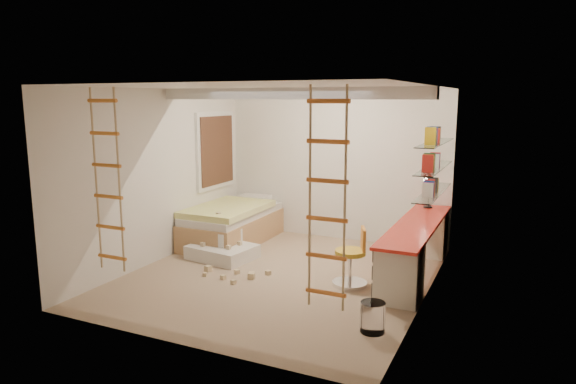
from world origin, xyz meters
The scene contains 15 objects.
floor centered at (0.00, 0.00, 0.00)m, with size 4.50×4.50×0.00m, color #9F8166.
ceiling_beam centered at (0.00, 0.30, 2.52)m, with size 4.00×0.18×0.16m, color white.
window_frame centered at (-1.97, 1.50, 1.55)m, with size 0.06×1.15×1.35m, color white.
window_blind centered at (-1.93, 1.50, 1.55)m, with size 0.02×1.00×1.20m, color #4C2D1E.
rope_ladder_left centered at (-1.35, -1.75, 1.52)m, with size 0.41×0.04×2.13m, color #C17420, non-canonical shape.
rope_ladder_right centered at (1.35, -1.75, 1.52)m, with size 0.41×0.04×2.13m, color orange, non-canonical shape.
waste_bin centered at (1.66, -1.16, 0.17)m, with size 0.27×0.27×0.33m, color white.
desk centered at (1.72, 0.86, 0.40)m, with size 0.56×2.80×0.75m.
shelves centered at (1.87, 1.13, 1.50)m, with size 0.25×1.80×0.71m.
bed centered at (-1.48, 1.23, 0.33)m, with size 1.02×2.00×0.69m.
task_lamp centered at (1.67, 1.82, 1.14)m, with size 0.14×0.36×0.57m.
swivel_chair centered at (1.03, 0.08, 0.29)m, with size 0.61×0.61×0.79m.
play_platform centered at (-1.19, 0.40, 0.16)m, with size 1.05×0.87×0.42m.
toy_blocks centered at (-0.83, 0.00, 0.20)m, with size 1.30×1.12×0.69m.
books centered at (1.87, 1.13, 1.62)m, with size 0.14×0.64×0.92m.
Camera 1 is at (2.99, -6.18, 2.45)m, focal length 32.00 mm.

